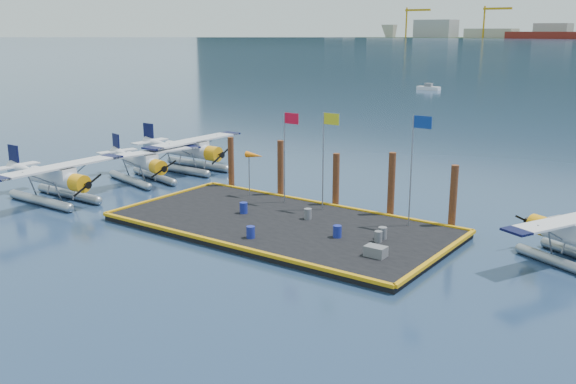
# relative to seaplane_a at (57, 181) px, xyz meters

# --- Properties ---
(ground) EXTENTS (4000.00, 4000.00, 0.00)m
(ground) POSITION_rel_seaplane_a_xyz_m (16.03, 4.11, -1.53)
(ground) COLOR #18324A
(ground) RESTS_ON ground
(dock) EXTENTS (20.00, 10.00, 0.40)m
(dock) POSITION_rel_seaplane_a_xyz_m (16.03, 4.11, -1.33)
(dock) COLOR black
(dock) RESTS_ON ground
(dock_bumpers) EXTENTS (20.25, 10.25, 0.18)m
(dock_bumpers) POSITION_rel_seaplane_a_xyz_m (16.03, 4.11, -1.04)
(dock_bumpers) COLOR #C68B0B
(dock_bumpers) RESTS_ON dock
(seaplane_a) EXTENTS (8.90, 9.79, 3.50)m
(seaplane_a) POSITION_rel_seaplane_a_xyz_m (0.00, 0.00, 0.00)
(seaplane_a) COLOR gray
(seaplane_a) RESTS_ON ground
(seaplane_b) EXTENTS (8.51, 9.21, 3.27)m
(seaplane_b) POSITION_rel_seaplane_a_xyz_m (0.28, 7.56, -0.10)
(seaplane_b) COLOR gray
(seaplane_b) RESTS_ON ground
(seaplane_c) EXTENTS (9.16, 10.09, 3.61)m
(seaplane_c) POSITION_rel_seaplane_a_xyz_m (0.32, 12.75, 0.04)
(seaplane_c) COLOR gray
(seaplane_c) RESTS_ON ground
(seaplane_d) EXTENTS (7.94, 8.32, 3.06)m
(seaplane_d) POSITION_rel_seaplane_a_xyz_m (31.58, 7.91, -0.20)
(seaplane_d) COLOR gray
(seaplane_d) RESTS_ON ground
(drum_0) EXTENTS (0.49, 0.49, 0.69)m
(drum_0) POSITION_rel_seaplane_a_xyz_m (12.99, 4.30, -0.78)
(drum_0) COLOR navy
(drum_0) RESTS_ON dock
(drum_1) EXTENTS (0.48, 0.48, 0.68)m
(drum_1) POSITION_rel_seaplane_a_xyz_m (20.26, 3.61, -0.79)
(drum_1) COLOR navy
(drum_1) RESTS_ON dock
(drum_2) EXTENTS (0.43, 0.43, 0.60)m
(drum_2) POSITION_rel_seaplane_a_xyz_m (22.48, 4.22, -0.82)
(drum_2) COLOR #5D5D62
(drum_2) RESTS_ON dock
(drum_3) EXTENTS (0.47, 0.47, 0.67)m
(drum_3) POSITION_rel_seaplane_a_xyz_m (16.44, 0.72, -0.79)
(drum_3) COLOR navy
(drum_3) RESTS_ON dock
(drum_4) EXTENTS (0.48, 0.48, 0.67)m
(drum_4) POSITION_rel_seaplane_a_xyz_m (22.43, 4.82, -0.79)
(drum_4) COLOR #5D5D62
(drum_4) RESTS_ON dock
(drum_5) EXTENTS (0.47, 0.47, 0.66)m
(drum_5) POSITION_rel_seaplane_a_xyz_m (16.97, 5.58, -0.80)
(drum_5) COLOR #5D5D62
(drum_5) RESTS_ON dock
(crate) EXTENTS (1.08, 0.72, 0.54)m
(crate) POSITION_rel_seaplane_a_xyz_m (23.45, 2.12, -0.86)
(crate) COLOR #5D5D62
(crate) RESTS_ON dock
(flagpole_red) EXTENTS (1.14, 0.08, 6.00)m
(flagpole_red) POSITION_rel_seaplane_a_xyz_m (13.74, 7.91, 2.87)
(flagpole_red) COLOR gray
(flagpole_red) RESTS_ON dock
(flagpole_yellow) EXTENTS (1.14, 0.08, 6.20)m
(flagpole_yellow) POSITION_rel_seaplane_a_xyz_m (16.74, 7.91, 2.99)
(flagpole_yellow) COLOR gray
(flagpole_yellow) RESTS_ON dock
(flagpole_blue) EXTENTS (1.14, 0.08, 6.50)m
(flagpole_blue) POSITION_rel_seaplane_a_xyz_m (22.73, 7.91, 3.16)
(flagpole_blue) COLOR gray
(flagpole_blue) RESTS_ON dock
(windsock) EXTENTS (1.40, 0.44, 3.12)m
(windsock) POSITION_rel_seaplane_a_xyz_m (11.01, 7.91, 1.70)
(windsock) COLOR gray
(windsock) RESTS_ON dock
(piling_0) EXTENTS (0.44, 0.44, 4.00)m
(piling_0) POSITION_rel_seaplane_a_xyz_m (7.53, 9.51, 0.47)
(piling_0) COLOR #4B2415
(piling_0) RESTS_ON ground
(piling_1) EXTENTS (0.44, 0.44, 4.20)m
(piling_1) POSITION_rel_seaplane_a_xyz_m (12.03, 9.51, 0.57)
(piling_1) COLOR #4B2415
(piling_1) RESTS_ON ground
(piling_2) EXTENTS (0.44, 0.44, 3.80)m
(piling_2) POSITION_rel_seaplane_a_xyz_m (16.53, 9.51, 0.37)
(piling_2) COLOR #4B2415
(piling_2) RESTS_ON ground
(piling_3) EXTENTS (0.44, 0.44, 4.30)m
(piling_3) POSITION_rel_seaplane_a_xyz_m (20.53, 9.51, 0.62)
(piling_3) COLOR #4B2415
(piling_3) RESTS_ON ground
(piling_4) EXTENTS (0.44, 0.44, 4.00)m
(piling_4) POSITION_rel_seaplane_a_xyz_m (24.53, 9.51, 0.47)
(piling_4) COLOR #4B2415
(piling_4) RESTS_ON ground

